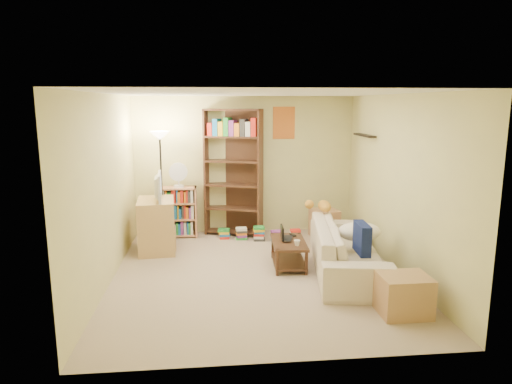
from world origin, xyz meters
The scene contains 19 objects.
room centered at (0.00, 0.01, 1.62)m, with size 4.50×4.54×2.52m.
sofa centered at (1.29, -0.01, 0.34)m, with size 1.24×2.41×0.67m, color beige.
navy_pillow centered at (1.32, -0.52, 0.64)m, with size 0.44×0.13×0.40m, color #111C4E.
cream_blanket centered at (1.46, 0.02, 0.57)m, with size 0.62×0.44×0.26m, color white.
tabby_cat centered at (1.13, 0.91, 0.76)m, with size 0.53×0.25×0.18m.
coffee_table centered at (0.50, 0.28, 0.24)m, with size 0.52×0.89×0.38m.
laptop centered at (0.53, 0.34, 0.40)m, with size 0.29×0.37×0.03m, color black.
laptop_screen centered at (0.41, 0.35, 0.50)m, with size 0.01×0.29×0.19m, color white.
mug centered at (0.57, 0.05, 0.42)m, with size 0.09×0.09×0.08m, color white.
tv_remote centered at (0.61, 0.57, 0.39)m, with size 0.05×0.15×0.02m, color black.
tv_stand centered at (-1.52, 1.20, 0.43)m, with size 0.57×0.79×0.85m, color #DBB36A.
television centered at (-1.52, 1.20, 1.07)m, with size 0.16×0.75×0.43m, color black.
tall_bookshelf centered at (-0.22, 2.05, 1.20)m, with size 1.08×0.66×2.28m.
short_bookshelf centered at (-1.24, 1.98, 0.46)m, with size 0.71×0.29×0.91m.
desk_fan centered at (-1.19, 1.93, 1.14)m, with size 0.32×0.18×0.44m.
floor_lamp centered at (-1.46, 1.65, 1.53)m, with size 0.32×0.32×1.92m.
side_table centered at (1.39, 1.69, 0.25)m, with size 0.44×0.44×0.50m, color tan.
end_cabinet centered at (1.53, -1.40, 0.23)m, with size 0.55×0.46×0.46m, color tan.
book_stacks centered at (0.23, 1.60, 0.11)m, with size 1.41×0.52×0.25m.
Camera 1 is at (-0.63, -6.07, 2.37)m, focal length 32.00 mm.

